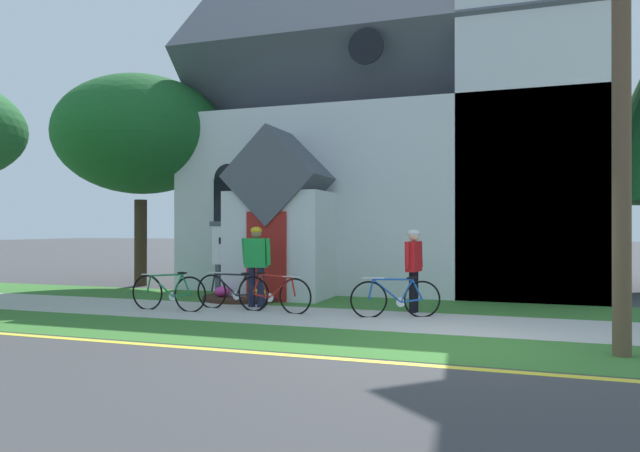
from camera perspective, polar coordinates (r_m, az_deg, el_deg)
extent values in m
plane|color=#3D3D3F|center=(13.02, 14.78, -7.76)|extent=(140.00, 140.00, 0.00)
cube|color=#B7B5AD|center=(11.46, 0.20, -8.79)|extent=(32.00, 2.35, 0.01)
cube|color=#38722D|center=(9.43, -4.14, -10.66)|extent=(32.00, 2.04, 0.01)
cube|color=#38722D|center=(13.64, 3.32, -7.41)|extent=(24.00, 2.26, 0.01)
cube|color=yellow|center=(8.39, -7.34, -11.98)|extent=(28.00, 0.16, 0.01)
cube|color=silver|center=(19.26, 8.00, 2.00)|extent=(11.01, 9.46, 4.91)
cube|color=#4C515B|center=(19.91, 7.99, 14.56)|extent=(11.51, 9.64, 9.64)
cube|color=silver|center=(16.33, 19.58, 13.66)|extent=(3.35, 3.35, 11.25)
cube|color=silver|center=(14.51, -3.89, -1.84)|extent=(2.40, 1.60, 2.60)
cube|color=#4C515B|center=(14.55, -3.89, 4.67)|extent=(2.40, 1.80, 2.40)
cube|color=maroon|center=(13.76, -5.21, -2.97)|extent=(1.00, 0.06, 2.10)
cube|color=black|center=(16.00, -9.02, 1.18)|extent=(0.76, 0.06, 1.90)
cone|color=black|center=(16.05, -9.01, 4.57)|extent=(0.80, 0.06, 0.80)
cylinder|color=black|center=(15.28, 4.48, 16.96)|extent=(0.90, 0.06, 0.90)
cube|color=#474C56|center=(14.89, -9.81, -5.24)|extent=(0.12, 0.12, 0.81)
cube|color=#474C56|center=(14.12, -3.93, -5.52)|extent=(0.12, 0.12, 0.81)
cube|color=white|center=(14.43, -6.95, -1.90)|extent=(1.99, 0.14, 0.95)
cube|color=#474C56|center=(14.43, -6.94, 0.23)|extent=(2.11, 0.18, 0.12)
cube|color=black|center=(14.39, -7.03, -1.45)|extent=(1.59, 0.06, 0.16)
cylinder|color=#382319|center=(14.28, -7.43, -6.90)|extent=(1.93, 1.93, 0.10)
ellipsoid|color=gold|center=(13.96, -5.65, -6.35)|extent=(0.36, 0.36, 0.24)
ellipsoid|color=red|center=(14.90, -7.22, -5.96)|extent=(0.36, 0.36, 0.24)
ellipsoid|color=#CC338C|center=(14.11, -9.46, -6.28)|extent=(0.36, 0.36, 0.24)
torus|color=black|center=(12.33, -6.51, -6.55)|extent=(0.74, 0.14, 0.74)
torus|color=black|center=(11.81, -2.42, -6.84)|extent=(0.74, 0.14, 0.74)
cylinder|color=#A51E19|center=(11.96, -3.85, -5.99)|extent=(0.55, 0.11, 0.45)
cylinder|color=#A51E19|center=(12.00, -4.31, -4.86)|extent=(0.74, 0.14, 0.08)
cylinder|color=#A51E19|center=(12.15, -5.36, -5.80)|extent=(0.26, 0.07, 0.48)
cylinder|color=#A51E19|center=(12.22, -5.72, -6.73)|extent=(0.41, 0.09, 0.09)
cylinder|color=#A51E19|center=(12.26, -6.16, -5.62)|extent=(0.22, 0.07, 0.43)
cylinder|color=#A51E19|center=(11.81, -2.59, -5.94)|extent=(0.12, 0.05, 0.38)
ellipsoid|color=black|center=(12.19, -5.80, -4.54)|extent=(0.25, 0.11, 0.05)
cylinder|color=silver|center=(11.81, -2.76, -4.95)|extent=(0.44, 0.09, 0.03)
cylinder|color=silver|center=(12.12, -4.92, -6.92)|extent=(0.18, 0.05, 0.18)
torus|color=black|center=(12.31, -6.45, -6.56)|extent=(0.74, 0.11, 0.74)
torus|color=black|center=(12.88, -10.45, -6.27)|extent=(0.74, 0.11, 0.74)
cylinder|color=black|center=(12.66, -9.13, -5.62)|extent=(0.57, 0.10, 0.47)
cylinder|color=black|center=(12.58, -8.69, -4.66)|extent=(0.77, 0.12, 0.04)
cylinder|color=black|center=(12.45, -7.64, -5.72)|extent=(0.26, 0.06, 0.45)
cylinder|color=black|center=(12.42, -7.28, -6.62)|extent=(0.42, 0.08, 0.09)
cylinder|color=black|center=(12.33, -6.82, -5.65)|extent=(0.22, 0.06, 0.40)
cylinder|color=black|center=(12.83, -10.30, -5.43)|extent=(0.12, 0.05, 0.39)
ellipsoid|color=black|center=(12.37, -7.19, -4.60)|extent=(0.25, 0.10, 0.05)
cylinder|color=silver|center=(12.79, -10.14, -4.48)|extent=(0.44, 0.07, 0.03)
cylinder|color=silver|center=(12.53, -8.09, -6.69)|extent=(0.18, 0.04, 0.18)
torus|color=black|center=(12.38, -12.47, -6.50)|extent=(0.75, 0.05, 0.75)
torus|color=black|center=(12.96, -16.38, -6.21)|extent=(0.75, 0.05, 0.75)
cylinder|color=#19723F|center=(12.74, -15.09, -5.62)|extent=(0.56, 0.04, 0.44)
cylinder|color=#19723F|center=(12.66, -14.66, -4.61)|extent=(0.77, 0.05, 0.08)
cylinder|color=#19723F|center=(12.53, -13.64, -5.61)|extent=(0.26, 0.04, 0.48)
cylinder|color=#19723F|center=(12.50, -13.28, -6.56)|extent=(0.42, 0.04, 0.09)
cylinder|color=#19723F|center=(12.41, -12.83, -5.54)|extent=(0.22, 0.04, 0.42)
cylinder|color=#19723F|center=(12.92, -16.23, -5.43)|extent=(0.12, 0.04, 0.37)
ellipsoid|color=black|center=(12.44, -13.20, -4.45)|extent=(0.24, 0.08, 0.05)
cylinder|color=silver|center=(12.88, -16.08, -4.55)|extent=(0.44, 0.03, 0.03)
cylinder|color=silver|center=(12.61, -14.08, -6.63)|extent=(0.18, 0.02, 0.18)
torus|color=black|center=(11.57, 9.86, -7.01)|extent=(0.68, 0.31, 0.72)
torus|color=black|center=(11.38, 4.74, -7.13)|extent=(0.68, 0.31, 0.72)
cylinder|color=#194CA5|center=(11.41, 6.50, -6.24)|extent=(0.53, 0.25, 0.47)
cylinder|color=#194CA5|center=(11.41, 7.06, -5.15)|extent=(0.72, 0.33, 0.05)
cylinder|color=#194CA5|center=(11.49, 8.39, -6.23)|extent=(0.25, 0.13, 0.45)
cylinder|color=#194CA5|center=(11.53, 8.85, -7.17)|extent=(0.40, 0.19, 0.09)
cylinder|color=#194CA5|center=(11.53, 9.40, -6.08)|extent=(0.22, 0.12, 0.40)
cylinder|color=#194CA5|center=(11.36, 4.95, -6.14)|extent=(0.12, 0.08, 0.40)
ellipsoid|color=black|center=(11.49, 8.95, -5.00)|extent=(0.25, 0.17, 0.05)
cylinder|color=silver|center=(11.35, 5.15, -5.05)|extent=(0.42, 0.19, 0.03)
cylinder|color=silver|center=(11.49, 7.83, -7.32)|extent=(0.17, 0.09, 0.18)
cylinder|color=black|center=(12.18, 9.16, -6.32)|extent=(0.15, 0.15, 0.84)
cylinder|color=black|center=(12.06, 8.97, -6.37)|extent=(0.15, 0.15, 0.84)
cube|color=red|center=(12.06, 9.06, -2.93)|extent=(0.28, 0.50, 0.61)
sphere|color=beige|center=(12.05, 9.06, -0.97)|extent=(0.22, 0.22, 0.22)
ellipsoid|color=silver|center=(12.05, 9.06, -0.69)|extent=(0.30, 0.27, 0.15)
cylinder|color=red|center=(12.32, 9.68, -2.73)|extent=(0.09, 0.21, 0.56)
cylinder|color=red|center=(11.81, 8.42, -2.84)|extent=(0.09, 0.12, 0.55)
cylinder|color=#191E38|center=(12.82, -5.77, -5.95)|extent=(0.15, 0.15, 0.86)
cylinder|color=#191E38|center=(12.90, -6.63, -5.91)|extent=(0.15, 0.15, 0.86)
cube|color=green|center=(12.81, -6.20, -2.60)|extent=(0.49, 0.22, 0.63)
sphere|color=#936B51|center=(12.80, -6.20, -0.70)|extent=(0.22, 0.22, 0.22)
ellipsoid|color=gold|center=(12.80, -6.20, -0.42)|extent=(0.25, 0.29, 0.16)
cylinder|color=green|center=(12.66, -5.04, -2.49)|extent=(0.09, 0.13, 0.57)
cylinder|color=green|center=(12.96, -7.33, -2.44)|extent=(0.09, 0.19, 0.57)
cylinder|color=brown|center=(9.18, 27.16, 15.22)|extent=(0.24, 0.24, 8.31)
cylinder|color=#3D2D1E|center=(18.30, -16.98, -1.56)|extent=(0.37, 0.37, 2.56)
ellipsoid|color=#195623|center=(18.51, -16.97, 8.41)|extent=(5.00, 5.00, 3.50)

